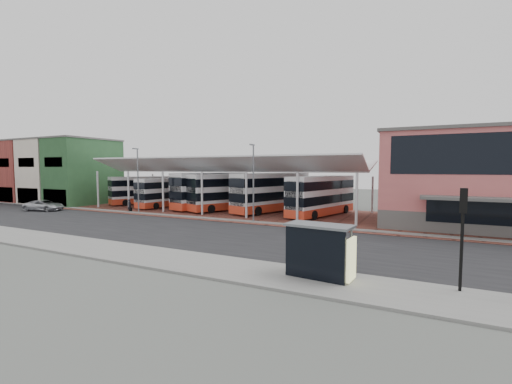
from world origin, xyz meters
TOP-DOWN VIEW (x-y plane):
  - ground at (0.00, 0.00)m, footprint 140.00×140.00m
  - road at (0.00, -1.00)m, footprint 120.00×14.00m
  - forecourt at (2.00, 13.00)m, footprint 72.00×16.00m
  - sidewalk at (0.00, -9.00)m, footprint 120.00×4.00m
  - north_kerb at (0.00, 6.20)m, footprint 120.00×0.80m
  - yellow_line_near at (0.00, -7.00)m, footprint 120.00×0.12m
  - yellow_line_far at (0.00, -6.70)m, footprint 120.00×0.12m
  - canopy at (-6.00, 13.94)m, footprint 37.00×11.63m
  - terminal at (23.00, 13.92)m, footprint 18.40×14.40m
  - shop_green at (-30.00, 10.97)m, footprint 6.40×10.20m
  - shop_cream at (-36.50, 10.97)m, footprint 6.40×10.20m
  - shop_brick at (-43.00, 10.97)m, footprint 6.40×10.20m
  - shop_ochre at (-49.50, 10.97)m, footprint 6.40×10.20m
  - lamp_west at (-14.00, 6.27)m, footprint 0.16×0.90m
  - lamp_east at (2.00, 6.27)m, footprint 0.16×0.90m
  - bus_0 at (-21.31, 14.87)m, footprint 6.87×10.30m
  - bus_1 at (-15.47, 13.47)m, footprint 3.65×10.22m
  - bus_2 at (-8.92, 14.66)m, footprint 5.58×12.25m
  - bus_3 at (-5.53, 14.04)m, footprint 7.12×11.68m
  - bus_4 at (0.30, 14.78)m, footprint 6.53×12.22m
  - bus_5 at (6.97, 14.21)m, footprint 5.50×11.55m
  - silver_car at (-27.16, 2.71)m, footprint 5.45×3.58m
  - pedestrian at (-15.77, 6.52)m, footprint 0.44×0.63m
  - suitcase at (-15.73, 6.65)m, footprint 0.32×0.23m
  - bus_shelter at (13.42, -8.74)m, footprint 3.48×1.86m
  - traffic_signal_west at (19.39, -7.60)m, footprint 0.33×0.27m

SIDE VIEW (x-z plane):
  - ground at x=0.00m, z-range 0.00..0.00m
  - road at x=0.00m, z-range 0.00..0.02m
  - yellow_line_near at x=0.00m, z-range 0.02..0.03m
  - yellow_line_far at x=0.00m, z-range 0.02..0.03m
  - forecourt at x=2.00m, z-range 0.00..0.06m
  - sidewalk at x=0.00m, z-range 0.00..0.14m
  - north_kerb at x=0.00m, z-range 0.00..0.14m
  - suitcase at x=-15.73m, z-range 0.06..0.61m
  - silver_car at x=-27.16m, z-range 0.02..1.41m
  - pedestrian at x=-15.77m, z-range 0.06..1.68m
  - bus_shelter at x=13.42m, z-range 0.47..3.15m
  - bus_1 at x=-15.47m, z-range 0.05..4.17m
  - bus_0 at x=-21.31m, z-range 0.05..4.32m
  - bus_5 at x=6.97m, z-range 0.05..4.69m
  - bus_3 at x=-5.53m, z-range 0.04..4.82m
  - bus_2 at x=-8.92m, z-range 0.04..4.97m
  - bus_4 at x=0.30m, z-range 0.04..4.98m
  - traffic_signal_west at x=19.39m, z-range 0.91..5.53m
  - lamp_west at x=-14.00m, z-range 0.32..8.40m
  - lamp_east at x=2.00m, z-range 0.32..8.40m
  - terminal at x=23.00m, z-range 0.03..9.28m
  - shop_green at x=-30.00m, z-range 0.01..10.23m
  - shop_cream at x=-36.50m, z-range 0.01..10.23m
  - shop_brick at x=-43.00m, z-range 0.01..10.23m
  - shop_ochre at x=-49.50m, z-range 0.01..10.23m
  - canopy at x=-6.00m, z-range 2.26..9.33m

